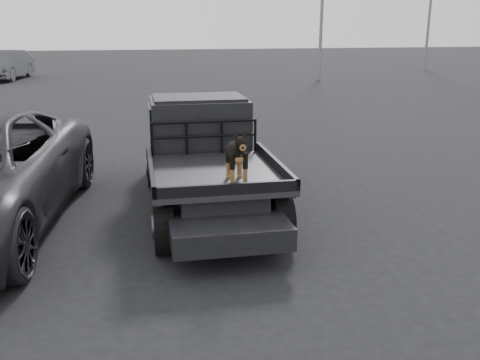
{
  "coord_description": "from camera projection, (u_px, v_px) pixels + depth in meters",
  "views": [
    {
      "loc": [
        -0.56,
        -6.87,
        3.06
      ],
      "look_at": [
        0.69,
        -0.48,
        1.14
      ],
      "focal_mm": 40.0,
      "sensor_mm": 36.0,
      "label": 1
    }
  ],
  "objects": [
    {
      "name": "ground",
      "position": [
        185.0,
        252.0,
        7.44
      ],
      "size": [
        120.0,
        120.0,
        0.0
      ],
      "primitive_type": "plane",
      "color": "black",
      "rests_on": "ground"
    },
    {
      "name": "distant_car_a",
      "position": [
        6.0,
        65.0,
        29.97
      ],
      "size": [
        2.35,
        5.05,
        1.6
      ],
      "primitive_type": "imported",
      "rotation": [
        0.0,
        0.0,
        -0.14
      ],
      "color": "#454549",
      "rests_on": "ground"
    },
    {
      "name": "dog",
      "position": [
        236.0,
        156.0,
        7.41
      ],
      "size": [
        0.32,
        0.6,
        0.74
      ],
      "primitive_type": null,
      "color": "black",
      "rests_on": "flatbed_ute"
    },
    {
      "name": "ute_cab",
      "position": [
        199.0,
        120.0,
        9.69
      ],
      "size": [
        1.72,
        1.3,
        0.88
      ],
      "primitive_type": null,
      "color": "black",
      "rests_on": "flatbed_ute"
    },
    {
      "name": "headache_rack",
      "position": [
        204.0,
        138.0,
        9.03
      ],
      "size": [
        1.8,
        0.08,
        0.55
      ],
      "primitive_type": null,
      "color": "black",
      "rests_on": "flatbed_ute"
    },
    {
      "name": "flatbed_ute",
      "position": [
        207.0,
        183.0,
        9.05
      ],
      "size": [
        2.0,
        5.4,
        0.92
      ],
      "primitive_type": null,
      "color": "black",
      "rests_on": "ground"
    }
  ]
}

